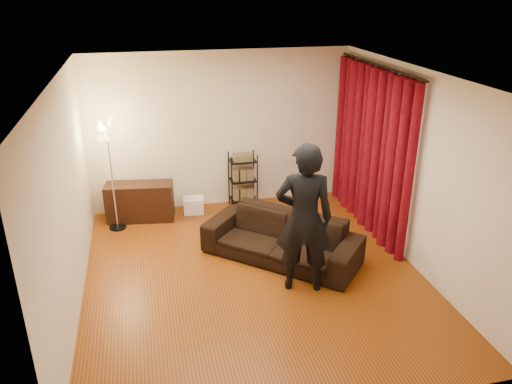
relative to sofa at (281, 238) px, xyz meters
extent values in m
plane|color=brown|center=(-0.49, -0.35, -0.33)|extent=(5.00, 5.00, 0.00)
plane|color=white|center=(-0.49, -0.35, 2.37)|extent=(5.00, 5.00, 0.00)
plane|color=beige|center=(-0.49, 2.15, 1.02)|extent=(5.00, 0.00, 5.00)
plane|color=beige|center=(-0.49, -2.85, 1.02)|extent=(5.00, 0.00, 5.00)
plane|color=beige|center=(-2.74, -0.35, 1.02)|extent=(0.00, 5.00, 5.00)
plane|color=beige|center=(1.76, -0.35, 1.02)|extent=(0.00, 5.00, 5.00)
cylinder|color=black|center=(1.66, 0.78, 2.25)|extent=(0.04, 2.65, 0.04)
imported|color=black|center=(0.00, 0.00, 0.00)|extent=(2.24, 2.14, 0.65)
imported|color=black|center=(0.06, -0.77, 0.66)|extent=(0.82, 0.65, 1.98)
cube|color=black|center=(-1.95, 1.78, -0.01)|extent=(1.14, 0.56, 0.64)
camera|label=1|loc=(-1.79, -6.06, 3.39)|focal=35.00mm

